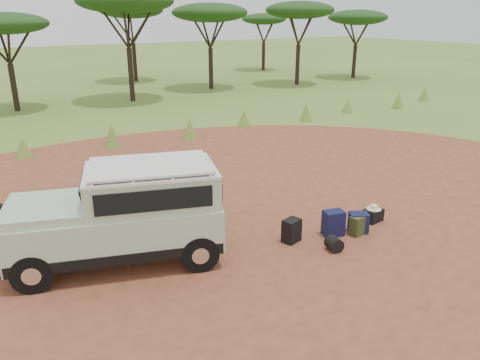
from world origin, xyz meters
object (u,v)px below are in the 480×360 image
duffel_navy (358,223)px  backpack_navy (333,223)px  hard_case (373,215)px  backpack_olive (357,226)px  backpack_black (292,231)px  safari_vehicle (124,217)px  walking_staff (137,234)px

duffel_navy → backpack_navy: bearing=-168.4°
hard_case → backpack_olive: bearing=-165.5°
backpack_navy → hard_case: (1.33, 0.05, -0.13)m
backpack_black → backpack_olive: (1.46, -0.52, -0.04)m
backpack_olive → hard_case: backpack_olive is taller
backpack_black → backpack_navy: size_ratio=0.90×
duffel_navy → hard_case: size_ratio=1.06×
backpack_navy → duffel_navy: backpack_navy is taller
safari_vehicle → hard_case: size_ratio=9.90×
walking_staff → safari_vehicle: bearing=58.2°
hard_case → duffel_navy: bearing=-168.4°
backpack_navy → backpack_olive: bearing=-17.0°
safari_vehicle → backpack_black: size_ratio=8.39×
backpack_black → hard_case: size_ratio=1.18×
duffel_navy → hard_case: 0.78m
safari_vehicle → backpack_navy: bearing=1.0°
safari_vehicle → duffel_navy: (4.92, -1.50, -0.74)m
backpack_navy → hard_case: backpack_navy is taller
safari_vehicle → walking_staff: bearing=-62.6°
duffel_navy → backpack_olive: bearing=-114.6°
backpack_navy → duffel_navy: 0.62m
walking_staff → duffel_navy: size_ratio=3.43×
duffel_navy → hard_case: (0.74, 0.24, -0.08)m
walking_staff → hard_case: (5.58, -0.79, -0.61)m
backpack_olive → backpack_black: bearing=153.5°
backpack_black → duffel_navy: (1.58, -0.43, -0.03)m
safari_vehicle → backpack_olive: size_ratio=9.75×
backpack_olive → duffel_navy: 0.15m
walking_staff → backpack_black: 3.35m
backpack_olive → duffel_navy: duffel_navy is taller
backpack_navy → backpack_olive: size_ratio=1.30×
safari_vehicle → hard_case: bearing=5.2°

